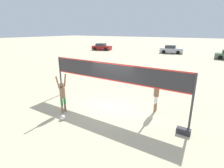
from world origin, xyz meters
TOP-DOWN VIEW (x-y plane):
  - ground_plane at (0.00, 0.00)m, footprint 200.00×200.00m
  - volleyball_net at (0.00, 0.00)m, footprint 8.14×0.10m
  - player_spiker at (-1.83, -1.85)m, footprint 0.28×0.69m
  - player_blocker at (2.18, 0.87)m, footprint 0.28×0.70m
  - volleyball at (-1.27, -2.44)m, footprint 0.23×0.23m
  - gear_bag at (3.90, -0.56)m, footprint 0.56×0.25m
  - parked_car_near at (-3.59, 26.08)m, footprint 4.25×2.25m
  - parked_car_mid at (-17.75, 23.62)m, footprint 4.34×2.67m

SIDE VIEW (x-z plane):
  - ground_plane at x=0.00m, z-range 0.00..0.00m
  - volleyball at x=-1.27m, z-range 0.00..0.23m
  - gear_bag at x=3.90m, z-range 0.00..0.25m
  - parked_car_mid at x=-17.75m, z-range -0.07..1.35m
  - parked_car_near at x=-3.59m, z-range -0.07..1.39m
  - player_spiker at x=-1.83m, z-range 0.05..2.08m
  - player_blocker at x=2.18m, z-range 0.05..2.16m
  - volleyball_net at x=0.00m, z-range 0.62..3.15m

